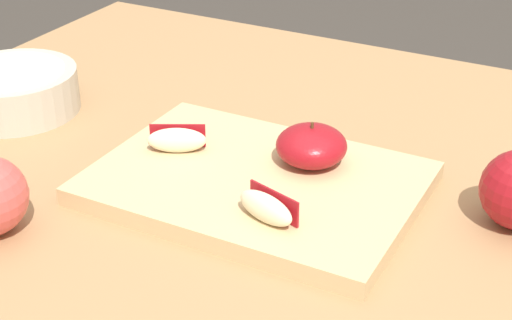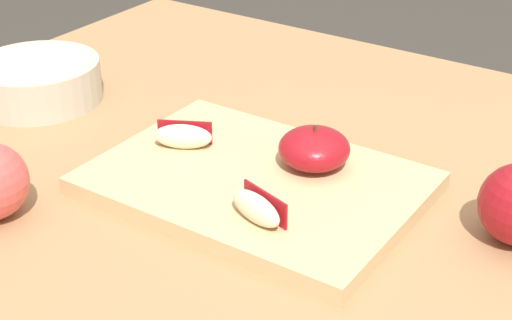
% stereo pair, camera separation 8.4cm
% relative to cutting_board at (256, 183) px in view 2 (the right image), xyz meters
% --- Properties ---
extents(dining_table, '(1.30, 0.87, 0.74)m').
position_rel_cutting_board_xyz_m(dining_table, '(0.07, 0.08, -0.11)').
color(dining_table, '#9E754C').
rests_on(dining_table, ground_plane).
extents(cutting_board, '(0.37, 0.26, 0.02)m').
position_rel_cutting_board_xyz_m(cutting_board, '(0.00, 0.00, 0.00)').
color(cutting_board, tan).
rests_on(cutting_board, dining_table).
extents(apple_half_skin_up, '(0.08, 0.08, 0.05)m').
position_rel_cutting_board_xyz_m(apple_half_skin_up, '(0.04, 0.06, 0.03)').
color(apple_half_skin_up, maroon).
rests_on(apple_half_skin_up, cutting_board).
extents(apple_wedge_middle, '(0.07, 0.05, 0.03)m').
position_rel_cutting_board_xyz_m(apple_wedge_middle, '(-0.11, 0.01, 0.03)').
color(apple_wedge_middle, beige).
rests_on(apple_wedge_middle, cutting_board).
extents(apple_wedge_near_knife, '(0.08, 0.04, 0.03)m').
position_rel_cutting_board_xyz_m(apple_wedge_near_knife, '(0.05, -0.08, 0.03)').
color(apple_wedge_near_knife, beige).
rests_on(apple_wedge_near_knife, cutting_board).
extents(ceramic_fruit_bowl, '(0.18, 0.18, 0.06)m').
position_rel_cutting_board_xyz_m(ceramic_fruit_bowl, '(-0.40, 0.04, 0.02)').
color(ceramic_fruit_bowl, '#BCB29E').
rests_on(ceramic_fruit_bowl, dining_table).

